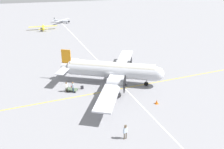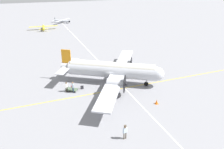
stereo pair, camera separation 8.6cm
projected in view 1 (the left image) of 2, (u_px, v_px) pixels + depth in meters
name	position (u px, v px, depth m)	size (l,w,h in m)	color
ground_plane	(112.00, 83.00, 37.37)	(300.00, 300.00, 0.00)	gray
apron_line_eastwest	(118.00, 89.00, 35.17)	(120.00, 0.16, 0.01)	gold
apron_line_northsouth	(118.00, 82.00, 37.76)	(0.16, 120.00, 0.01)	silver
airliner_main	(114.00, 70.00, 36.33)	(17.71, 21.88, 5.44)	silver
crew_foreground	(125.00, 131.00, 23.84)	(0.60, 0.34, 1.78)	#473D2D
passenger_boarding	(73.00, 86.00, 33.74)	(0.30, 0.61, 1.83)	navy
ramp_agent	(66.00, 86.00, 34.01)	(0.50, 0.38, 1.65)	#473D2D
suitcase_near_door	(82.00, 87.00, 35.15)	(0.46, 0.19, 0.58)	#232328
suitcase_upright_spare	(72.00, 87.00, 35.43)	(0.43, 0.20, 0.49)	maroon
baggage_cart	(72.00, 89.00, 34.52)	(2.07, 1.91, 0.56)	#4C6047
light_aircraft_distant	(62.00, 21.00, 87.91)	(7.81, 8.09, 1.95)	#B7BCC6
light_aircraft_taxiing	(43.00, 27.00, 76.22)	(9.71, 7.23, 1.89)	yellow
traffic_cone	(157.00, 102.00, 30.98)	(0.48, 0.48, 0.64)	orange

